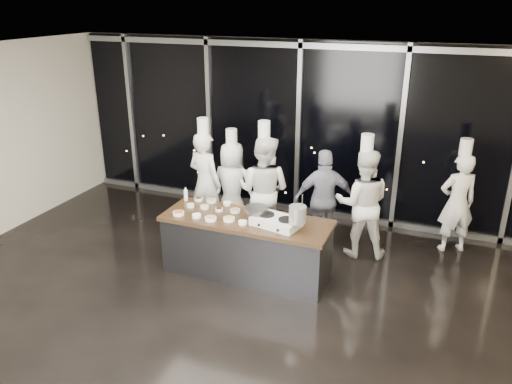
{
  "coord_description": "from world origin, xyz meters",
  "views": [
    {
      "loc": [
        2.52,
        -5.12,
        3.88
      ],
      "look_at": [
        0.03,
        1.2,
        1.21
      ],
      "focal_mm": 35.0,
      "sensor_mm": 36.0,
      "label": 1
    }
  ],
  "objects_px": {
    "guest": "(324,199)",
    "chef_left": "(232,186)",
    "chef_center": "(264,190)",
    "stock_pot": "(298,214)",
    "chef_right": "(362,203)",
    "chef_side": "(457,202)",
    "chef_far_left": "(205,182)",
    "stove": "(276,221)",
    "frying_pan": "(256,209)",
    "demo_counter": "(246,246)"
  },
  "relations": [
    {
      "from": "chef_left",
      "to": "guest",
      "type": "distance_m",
      "value": 1.66
    },
    {
      "from": "chef_center",
      "to": "chef_side",
      "type": "relative_size",
      "value": 1.11
    },
    {
      "from": "frying_pan",
      "to": "stock_pot",
      "type": "height_order",
      "value": "stock_pot"
    },
    {
      "from": "stock_pot",
      "to": "frying_pan",
      "type": "bearing_deg",
      "value": 166.43
    },
    {
      "from": "frying_pan",
      "to": "chef_side",
      "type": "height_order",
      "value": "chef_side"
    },
    {
      "from": "guest",
      "to": "chef_left",
      "type": "bearing_deg",
      "value": -25.24
    },
    {
      "from": "chef_left",
      "to": "chef_center",
      "type": "bearing_deg",
      "value": 157.27
    },
    {
      "from": "frying_pan",
      "to": "chef_left",
      "type": "xyz_separation_m",
      "value": [
        -0.97,
        1.35,
        -0.26
      ]
    },
    {
      "from": "stock_pot",
      "to": "chef_left",
      "type": "bearing_deg",
      "value": 137.33
    },
    {
      "from": "chef_right",
      "to": "chef_side",
      "type": "distance_m",
      "value": 1.54
    },
    {
      "from": "chef_right",
      "to": "chef_side",
      "type": "xyz_separation_m",
      "value": [
        1.38,
        0.69,
        -0.04
      ]
    },
    {
      "from": "chef_left",
      "to": "chef_far_left",
      "type": "bearing_deg",
      "value": 34.68
    },
    {
      "from": "frying_pan",
      "to": "chef_right",
      "type": "bearing_deg",
      "value": 55.49
    },
    {
      "from": "chef_side",
      "to": "chef_center",
      "type": "bearing_deg",
      "value": -10.8
    },
    {
      "from": "chef_right",
      "to": "chef_side",
      "type": "height_order",
      "value": "chef_right"
    },
    {
      "from": "stock_pot",
      "to": "chef_center",
      "type": "relative_size",
      "value": 0.11
    },
    {
      "from": "chef_far_left",
      "to": "chef_right",
      "type": "distance_m",
      "value": 2.66
    },
    {
      "from": "chef_center",
      "to": "stove",
      "type": "bearing_deg",
      "value": 121.24
    },
    {
      "from": "chef_left",
      "to": "stove",
      "type": "bearing_deg",
      "value": 132.67
    },
    {
      "from": "frying_pan",
      "to": "chef_far_left",
      "type": "bearing_deg",
      "value": 153.81
    },
    {
      "from": "demo_counter",
      "to": "chef_right",
      "type": "relative_size",
      "value": 1.24
    },
    {
      "from": "chef_left",
      "to": "chef_side",
      "type": "distance_m",
      "value": 3.69
    },
    {
      "from": "demo_counter",
      "to": "stove",
      "type": "relative_size",
      "value": 3.39
    },
    {
      "from": "chef_far_left",
      "to": "chef_left",
      "type": "height_order",
      "value": "chef_far_left"
    },
    {
      "from": "frying_pan",
      "to": "chef_side",
      "type": "relative_size",
      "value": 0.32
    },
    {
      "from": "chef_left",
      "to": "frying_pan",
      "type": "bearing_deg",
      "value": 126.06
    },
    {
      "from": "demo_counter",
      "to": "frying_pan",
      "type": "distance_m",
      "value": 0.63
    },
    {
      "from": "stock_pot",
      "to": "guest",
      "type": "distance_m",
      "value": 1.46
    },
    {
      "from": "stove",
      "to": "chef_right",
      "type": "distance_m",
      "value": 1.62
    },
    {
      "from": "chef_left",
      "to": "chef_side",
      "type": "height_order",
      "value": "chef_side"
    },
    {
      "from": "demo_counter",
      "to": "frying_pan",
      "type": "height_order",
      "value": "frying_pan"
    },
    {
      "from": "stock_pot",
      "to": "guest",
      "type": "bearing_deg",
      "value": 89.05
    },
    {
      "from": "chef_left",
      "to": "chef_center",
      "type": "xyz_separation_m",
      "value": [
        0.69,
        -0.29,
        0.13
      ]
    },
    {
      "from": "chef_far_left",
      "to": "guest",
      "type": "distance_m",
      "value": 2.05
    },
    {
      "from": "frying_pan",
      "to": "stock_pot",
      "type": "bearing_deg",
      "value": -1.35
    },
    {
      "from": "demo_counter",
      "to": "chef_far_left",
      "type": "distance_m",
      "value": 1.7
    },
    {
      "from": "stock_pot",
      "to": "chef_right",
      "type": "relative_size",
      "value": 0.12
    },
    {
      "from": "chef_far_left",
      "to": "chef_center",
      "type": "distance_m",
      "value": 1.08
    },
    {
      "from": "chef_right",
      "to": "guest",
      "type": "bearing_deg",
      "value": -17.58
    },
    {
      "from": "stove",
      "to": "guest",
      "type": "relative_size",
      "value": 0.44
    },
    {
      "from": "guest",
      "to": "chef_side",
      "type": "xyz_separation_m",
      "value": [
        1.99,
        0.64,
        0.01
      ]
    },
    {
      "from": "chef_far_left",
      "to": "chef_side",
      "type": "distance_m",
      "value": 4.12
    },
    {
      "from": "stock_pot",
      "to": "guest",
      "type": "relative_size",
      "value": 0.14
    },
    {
      "from": "guest",
      "to": "stock_pot",
      "type": "bearing_deg",
      "value": 66.45
    },
    {
      "from": "guest",
      "to": "chef_right",
      "type": "distance_m",
      "value": 0.62
    },
    {
      "from": "frying_pan",
      "to": "chef_left",
      "type": "height_order",
      "value": "chef_left"
    },
    {
      "from": "demo_counter",
      "to": "guest",
      "type": "relative_size",
      "value": 1.48
    },
    {
      "from": "stock_pot",
      "to": "chef_left",
      "type": "relative_size",
      "value": 0.13
    },
    {
      "from": "demo_counter",
      "to": "stock_pot",
      "type": "bearing_deg",
      "value": -9.8
    },
    {
      "from": "demo_counter",
      "to": "chef_center",
      "type": "height_order",
      "value": "chef_center"
    }
  ]
}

